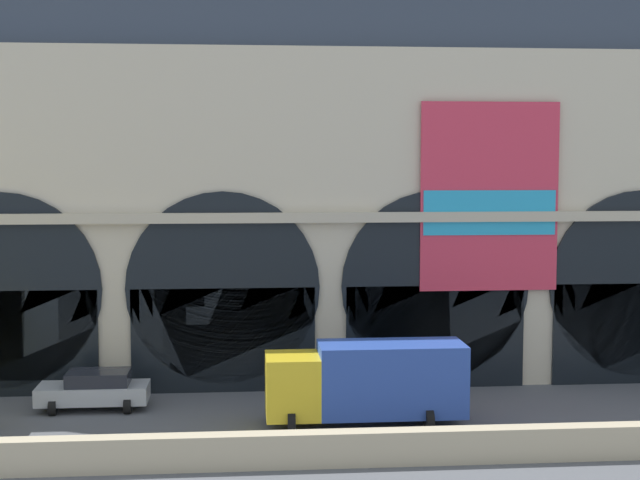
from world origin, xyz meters
name	(u,v)px	position (x,y,z in m)	size (l,w,h in m)	color
ground_plane	(343,421)	(0.00, 0.00, 0.00)	(200.00, 200.00, 0.00)	#54565B
quay_parapet_wall	(360,448)	(0.00, -5.19, 0.57)	(90.00, 0.70, 1.14)	#BCAD8C
station_building	(326,184)	(0.05, 7.69, 8.91)	(48.18, 5.81, 18.32)	beige
car_midwest	(95,389)	(-9.77, 2.56, 0.80)	(4.40, 2.22, 1.55)	#ADB2B7
box_truck_center	(368,381)	(0.88, -0.61, 1.70)	(7.50, 2.91, 3.12)	gold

